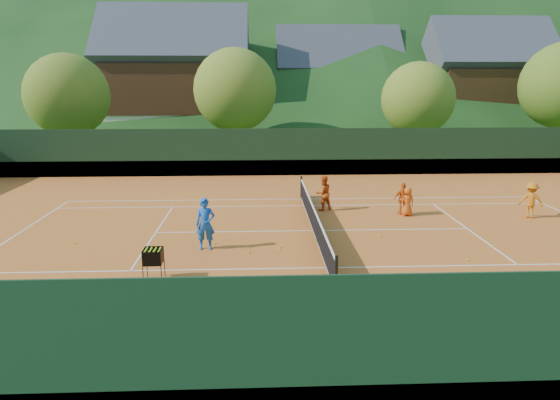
{
  "coord_description": "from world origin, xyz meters",
  "views": [
    {
      "loc": [
        -2.2,
        -19.42,
        6.08
      ],
      "look_at": [
        -1.37,
        0.0,
        1.32
      ],
      "focal_mm": 32.0,
      "sensor_mm": 36.0,
      "label": 1
    }
  ],
  "objects_px": {
    "coach": "(205,224)",
    "student_d": "(531,200)",
    "student_a": "(323,193)",
    "student_b": "(403,199)",
    "student_c": "(407,202)",
    "ball_hopper": "(153,257)",
    "chalet_left": "(177,83)",
    "chalet_mid": "(336,89)",
    "chalet_right": "(484,87)",
    "tennis_net": "(314,219)"
  },
  "relations": [
    {
      "from": "student_b",
      "to": "chalet_right",
      "type": "distance_m",
      "value": 32.09
    },
    {
      "from": "student_a",
      "to": "student_b",
      "type": "height_order",
      "value": "student_a"
    },
    {
      "from": "ball_hopper",
      "to": "chalet_right",
      "type": "relative_size",
      "value": 0.08
    },
    {
      "from": "student_a",
      "to": "student_c",
      "type": "distance_m",
      "value": 3.85
    },
    {
      "from": "chalet_left",
      "to": "ball_hopper",
      "type": "bearing_deg",
      "value": -82.6
    },
    {
      "from": "student_b",
      "to": "chalet_left",
      "type": "height_order",
      "value": "chalet_left"
    },
    {
      "from": "student_c",
      "to": "chalet_left",
      "type": "distance_m",
      "value": 31.82
    },
    {
      "from": "chalet_mid",
      "to": "chalet_right",
      "type": "xyz_separation_m",
      "value": [
        14.0,
        -4.0,
        0.27
      ]
    },
    {
      "from": "student_d",
      "to": "tennis_net",
      "type": "distance_m",
      "value": 9.97
    },
    {
      "from": "student_d",
      "to": "ball_hopper",
      "type": "height_order",
      "value": "student_d"
    },
    {
      "from": "student_b",
      "to": "student_d",
      "type": "distance_m",
      "value": 5.57
    },
    {
      "from": "student_a",
      "to": "student_c",
      "type": "relative_size",
      "value": 1.26
    },
    {
      "from": "student_a",
      "to": "tennis_net",
      "type": "bearing_deg",
      "value": 54.74
    },
    {
      "from": "ball_hopper",
      "to": "coach",
      "type": "bearing_deg",
      "value": 64.94
    },
    {
      "from": "student_d",
      "to": "student_a",
      "type": "bearing_deg",
      "value": 9.62
    },
    {
      "from": "student_b",
      "to": "student_a",
      "type": "bearing_deg",
      "value": -22.68
    },
    {
      "from": "coach",
      "to": "ball_hopper",
      "type": "bearing_deg",
      "value": -117.88
    },
    {
      "from": "tennis_net",
      "to": "ball_hopper",
      "type": "height_order",
      "value": "tennis_net"
    },
    {
      "from": "student_a",
      "to": "coach",
      "type": "bearing_deg",
      "value": 25.66
    },
    {
      "from": "ball_hopper",
      "to": "chalet_left",
      "type": "bearing_deg",
      "value": 97.4
    },
    {
      "from": "student_b",
      "to": "chalet_right",
      "type": "height_order",
      "value": "chalet_right"
    },
    {
      "from": "coach",
      "to": "student_d",
      "type": "bearing_deg",
      "value": 11.77
    },
    {
      "from": "student_d",
      "to": "ball_hopper",
      "type": "xyz_separation_m",
      "value": [
        -15.31,
        -6.45,
        -0.05
      ]
    },
    {
      "from": "chalet_mid",
      "to": "tennis_net",
      "type": "bearing_deg",
      "value": -100.01
    },
    {
      "from": "coach",
      "to": "student_d",
      "type": "height_order",
      "value": "coach"
    },
    {
      "from": "student_a",
      "to": "ball_hopper",
      "type": "bearing_deg",
      "value": 30.97
    },
    {
      "from": "coach",
      "to": "student_a",
      "type": "relative_size",
      "value": 1.16
    },
    {
      "from": "tennis_net",
      "to": "ball_hopper",
      "type": "xyz_separation_m",
      "value": [
        -5.47,
        -4.89,
        0.25
      ]
    },
    {
      "from": "student_d",
      "to": "chalet_left",
      "type": "bearing_deg",
      "value": -34.95
    },
    {
      "from": "chalet_mid",
      "to": "chalet_right",
      "type": "relative_size",
      "value": 1.06
    },
    {
      "from": "student_a",
      "to": "student_c",
      "type": "height_order",
      "value": "student_a"
    },
    {
      "from": "tennis_net",
      "to": "chalet_left",
      "type": "distance_m",
      "value": 32.04
    },
    {
      "from": "student_a",
      "to": "ball_hopper",
      "type": "distance_m",
      "value": 10.26
    },
    {
      "from": "coach",
      "to": "chalet_right",
      "type": "distance_m",
      "value": 40.39
    },
    {
      "from": "tennis_net",
      "to": "student_a",
      "type": "bearing_deg",
      "value": 76.14
    },
    {
      "from": "coach",
      "to": "student_c",
      "type": "height_order",
      "value": "coach"
    },
    {
      "from": "student_b",
      "to": "chalet_left",
      "type": "xyz_separation_m",
      "value": [
        -14.33,
        27.64,
        4.89
      ]
    },
    {
      "from": "chalet_mid",
      "to": "coach",
      "type": "bearing_deg",
      "value": -105.72
    },
    {
      "from": "coach",
      "to": "ball_hopper",
      "type": "height_order",
      "value": "coach"
    },
    {
      "from": "coach",
      "to": "student_b",
      "type": "xyz_separation_m",
      "value": [
        8.49,
        4.44,
        -0.22
      ]
    },
    {
      "from": "chalet_left",
      "to": "tennis_net",
      "type": "bearing_deg",
      "value": -71.57
    },
    {
      "from": "student_c",
      "to": "tennis_net",
      "type": "bearing_deg",
      "value": 11.7
    },
    {
      "from": "chalet_left",
      "to": "chalet_right",
      "type": "distance_m",
      "value": 30.0
    },
    {
      "from": "student_c",
      "to": "tennis_net",
      "type": "distance_m",
      "value": 4.94
    },
    {
      "from": "student_a",
      "to": "student_b",
      "type": "distance_m",
      "value": 3.64
    },
    {
      "from": "ball_hopper",
      "to": "chalet_left",
      "type": "relative_size",
      "value": 0.07
    },
    {
      "from": "chalet_left",
      "to": "chalet_right",
      "type": "relative_size",
      "value": 1.16
    },
    {
      "from": "student_b",
      "to": "tennis_net",
      "type": "bearing_deg",
      "value": 19.92
    },
    {
      "from": "chalet_left",
      "to": "student_a",
      "type": "bearing_deg",
      "value": -68.02
    },
    {
      "from": "tennis_net",
      "to": "ball_hopper",
      "type": "relative_size",
      "value": 12.07
    }
  ]
}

